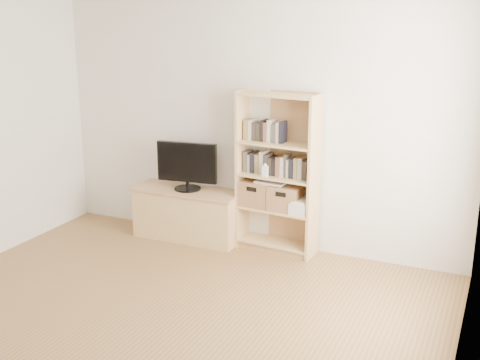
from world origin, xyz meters
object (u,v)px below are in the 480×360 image
Objects in this scene: bookshelf at (277,174)px; laptop at (272,182)px; television at (187,166)px; basket_left at (257,193)px; baby_monitor at (265,171)px; tv_stand at (188,215)px; basket_right at (286,198)px.

bookshelf is 0.11m from laptop.
television is 0.96m from laptop.
bookshelf is 0.32m from basket_left.
basket_left is (-0.12, 0.10, -0.27)m from baby_monitor.
bookshelf is 14.95× the size of baby_monitor.
baby_monitor is at bearing -135.00° from bookshelf.
basket_left is (0.79, 0.08, 0.33)m from tv_stand.
bookshelf is (1.01, 0.07, 0.56)m from tv_stand.
television reaches higher than laptop.
laptop is at bearing -3.27° from basket_left.
baby_monitor is 0.36× the size of laptop.
tv_stand is at bearing -169.57° from basket_left.
basket_left is at bearing 146.62° from baby_monitor.
bookshelf is at bearing 45.78° from baby_monitor.
laptop is (0.95, 0.06, 0.47)m from tv_stand.
basket_right is 0.22m from laptop.
tv_stand is at bearing -174.94° from basket_right.
television reaches higher than tv_stand.
basket_right is (1.11, 0.06, 0.33)m from tv_stand.
basket_left is at bearing 177.43° from basket_right.
bookshelf is at bearing 3.27° from tv_stand.
television is 1.13m from basket_right.
tv_stand is 1.16m from basket_right.
basket_right is at bearing -4.31° from television.
baby_monitor reaches higher than tv_stand.
baby_monitor is at bearing -8.16° from television.
baby_monitor is 0.31m from basket_left.
bookshelf is at bearing 0.90° from basket_left.
tv_stand is at bearing 0.00° from television.
baby_monitor is (-0.10, -0.08, 0.04)m from bookshelf.
tv_stand is 0.70× the size of bookshelf.
bookshelf is 5.40× the size of laptop.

